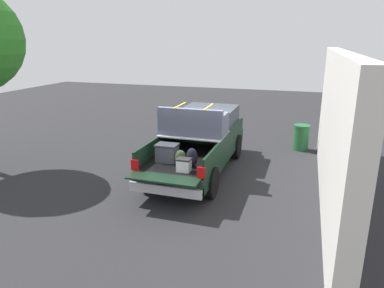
# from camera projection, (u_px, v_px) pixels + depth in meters

# --- Properties ---
(ground_plane) EXTENTS (40.00, 40.00, 0.00)m
(ground_plane) POSITION_uv_depth(u_px,v_px,m) (198.00, 172.00, 11.45)
(ground_plane) COLOR #262628
(pickup_truck) EXTENTS (6.05, 2.06, 2.23)m
(pickup_truck) POSITION_uv_depth(u_px,v_px,m) (201.00, 140.00, 11.50)
(pickup_truck) COLOR black
(pickup_truck) RESTS_ON ground_plane
(building_facade) EXTENTS (9.54, 0.36, 3.83)m
(building_facade) POSITION_uv_depth(u_px,v_px,m) (335.00, 129.00, 9.04)
(building_facade) COLOR silver
(building_facade) RESTS_ON ground_plane
(trash_can) EXTENTS (0.60, 0.60, 0.98)m
(trash_can) POSITION_uv_depth(u_px,v_px,m) (301.00, 137.00, 13.57)
(trash_can) COLOR #1E592D
(trash_can) RESTS_ON ground_plane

